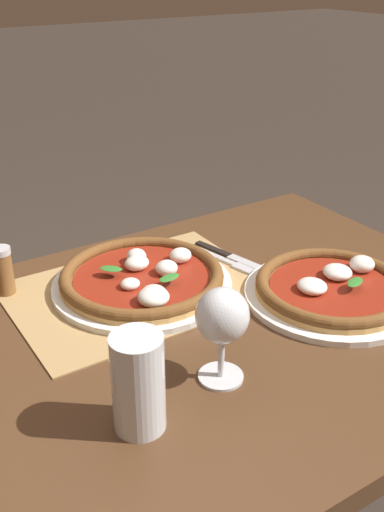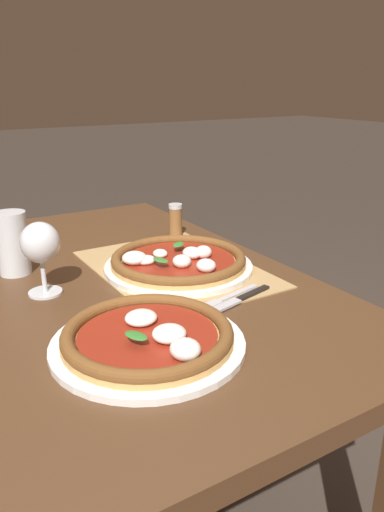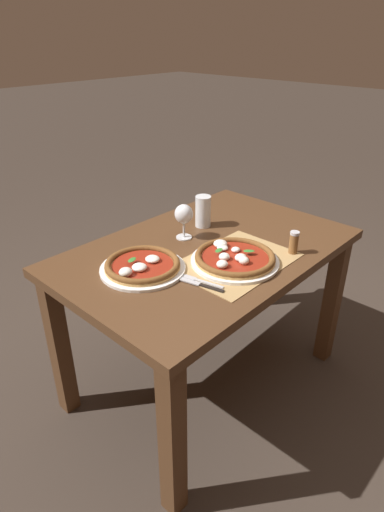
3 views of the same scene
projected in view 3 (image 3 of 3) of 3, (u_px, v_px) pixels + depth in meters
name	position (u px, v px, depth m)	size (l,w,h in m)	color
ground_plane	(205.00, 378.00, 2.15)	(24.00, 24.00, 0.00)	#382D26
dining_table	(207.00, 271.00, 1.85)	(1.24, 0.81, 0.74)	#4C301C
paper_placemat	(236.00, 261.00, 1.69)	(0.47, 0.34, 0.00)	#A88451
pizza_near	(234.00, 258.00, 1.67)	(0.35, 0.35, 0.05)	white
pizza_far	(142.00, 266.00, 1.62)	(0.33, 0.33, 0.05)	white
wine_glass	(184.00, 215.00, 1.83)	(0.08, 0.08, 0.16)	silver
pint_glass	(203.00, 212.00, 1.96)	(0.07, 0.07, 0.15)	silver
fork	(198.00, 280.00, 1.55)	(0.06, 0.20, 0.00)	#B7B7BC
knife	(197.00, 284.00, 1.53)	(0.07, 0.21, 0.01)	black
pepper_shaker	(294.00, 243.00, 1.73)	(0.04, 0.04, 0.10)	brown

